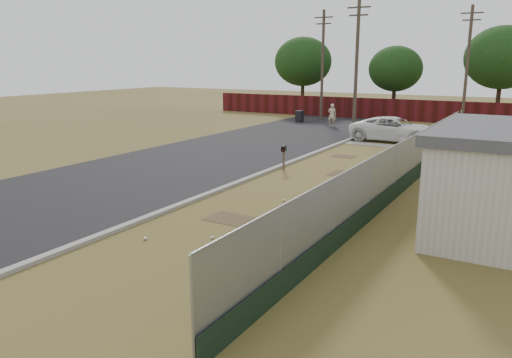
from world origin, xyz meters
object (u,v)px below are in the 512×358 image
Objects in this scene: fire_hydrant at (276,255)px; pedestrian at (332,115)px; trash_bin at (300,116)px; mailbox at (284,151)px; pickup_truck at (395,129)px.

pedestrian reaches higher than fire_hydrant.
trash_bin is (-3.47, 1.55, -0.40)m from pedestrian.
mailbox is 0.65× the size of pedestrian.
pickup_truck is at bearing -33.92° from trash_bin.
pedestrian reaches higher than trash_bin.
pedestrian is at bearing -24.15° from trash_bin.
pickup_truck reaches higher than mailbox.
pedestrian is (-8.95, 26.16, 0.48)m from fire_hydrant.
pickup_truck is at bearing 79.08° from mailbox.
fire_hydrant is 30.37m from trash_bin.
pickup_truck is 5.85× the size of trash_bin.
fire_hydrant is 0.74× the size of mailbox.
trash_bin is (-7.42, 17.51, -0.43)m from mailbox.
mailbox is at bearing 116.05° from fire_hydrant.
fire_hydrant is 0.16× the size of pickup_truck.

